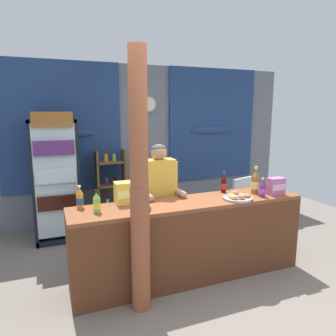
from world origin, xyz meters
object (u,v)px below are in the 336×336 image
soda_bottle_lime_soda (97,203)px  shopkeeper (159,191)px  plastic_lawn_chair (236,199)px  pastry_tray (237,197)px  bottle_shelf_rack (111,187)px  timber_post (140,191)px  drink_fridge (55,172)px  soda_bottle_orange_soda (80,198)px  soda_bottle_iced_tea (255,182)px  soda_bottle_cola (224,184)px  snack_box_wafer (276,186)px  soda_bottle_grape_soda (262,189)px  stall_counter (194,235)px  snack_box_instant_noodle (124,193)px

soda_bottle_lime_soda → shopkeeper: bearing=27.5°
plastic_lawn_chair → pastry_tray: (-0.82, -1.24, 0.44)m
shopkeeper → bottle_shelf_rack: bearing=101.5°
timber_post → drink_fridge: timber_post is taller
bottle_shelf_rack → soda_bottle_orange_soda: bottle_shelf_rack is taller
soda_bottle_iced_tea → soda_bottle_lime_soda: soda_bottle_iced_tea is taller
soda_bottle_cola → snack_box_wafer: (0.53, -0.32, -0.01)m
timber_post → plastic_lawn_chair: timber_post is taller
soda_bottle_grape_soda → snack_box_wafer: bearing=4.6°
soda_bottle_orange_soda → plastic_lawn_chair: bearing=20.1°
plastic_lawn_chair → snack_box_wafer: size_ratio=4.14×
timber_post → soda_bottle_lime_soda: (-0.34, 0.35, -0.17)m
soda_bottle_iced_tea → soda_bottle_orange_soda: size_ratio=1.39×
stall_counter → snack_box_instant_noodle: bearing=157.7°
shopkeeper → snack_box_wafer: 1.40m
stall_counter → pastry_tray: (0.54, -0.02, 0.38)m
drink_fridge → plastic_lawn_chair: (2.72, -0.56, -0.53)m
plastic_lawn_chair → snack_box_wafer: 1.38m
timber_post → pastry_tray: size_ratio=7.28×
bottle_shelf_rack → plastic_lawn_chair: size_ratio=1.49×
soda_bottle_cola → timber_post: bearing=-155.8°
bottle_shelf_rack → soda_bottle_iced_tea: (1.40, -1.89, 0.38)m
bottle_shelf_rack → snack_box_wafer: bearing=-52.0°
bottle_shelf_rack → snack_box_instant_noodle: 1.78m
stall_counter → shopkeeper: shopkeeper is taller
soda_bottle_grape_soda → soda_bottle_cola: soda_bottle_cola is taller
soda_bottle_cola → snack_box_wafer: size_ratio=1.25×
soda_bottle_orange_soda → soda_bottle_cola: 1.72m
soda_bottle_iced_tea → shopkeeper: bearing=160.2°
shopkeeper → soda_bottle_grape_soda: (1.08, -0.56, 0.06)m
shopkeeper → soda_bottle_grape_soda: bearing=-27.3°
bottle_shelf_rack → soda_bottle_lime_soda: (-0.51, -1.92, 0.34)m
soda_bottle_orange_soda → soda_bottle_lime_soda: 0.25m
snack_box_instant_noodle → timber_post: bearing=-88.3°
soda_bottle_cola → pastry_tray: soda_bottle_cola is taller
bottle_shelf_rack → soda_bottle_lime_soda: bearing=-104.8°
plastic_lawn_chair → pastry_tray: size_ratio=2.55×
stall_counter → drink_fridge: (-1.37, 1.79, 0.47)m
soda_bottle_iced_tea → soda_bottle_grape_soda: 0.17m
bottle_shelf_rack → snack_box_instant_noodle: bottle_shelf_rack is taller
plastic_lawn_chair → shopkeeper: bearing=-155.8°
drink_fridge → pastry_tray: bearing=-43.5°
soda_bottle_iced_tea → snack_box_instant_noodle: (-1.58, 0.17, -0.02)m
plastic_lawn_chair → soda_bottle_orange_soda: 2.74m
stall_counter → plastic_lawn_chair: size_ratio=3.10×
shopkeeper → soda_bottle_orange_soda: shopkeeper is taller
stall_counter → bottle_shelf_rack: 2.09m
soda_bottle_iced_tea → soda_bottle_lime_soda: bearing=-179.2°
soda_bottle_orange_soda → soda_bottle_cola: bearing=-0.2°
stall_counter → timber_post: (-0.69, -0.26, 0.62)m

